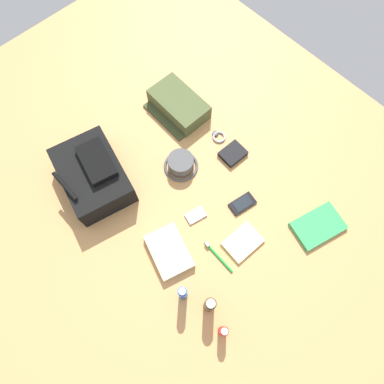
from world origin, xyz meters
name	(u,v)px	position (x,y,z in m)	size (l,w,h in m)	color
ground_plane	(192,196)	(0.00, 0.00, -0.01)	(2.64, 2.02, 0.02)	tan
backpack	(93,175)	(0.34, 0.26, 0.07)	(0.40, 0.32, 0.16)	black
toiletry_pouch	(178,105)	(0.37, -0.26, 0.04)	(0.28, 0.21, 0.08)	#47512D
bucket_hat	(181,164)	(0.14, -0.06, 0.03)	(0.16, 0.16, 0.07)	#4C4C4C
sunscreen_spray	(223,331)	(-0.48, 0.29, 0.05)	(0.03, 0.03, 0.11)	red
cologne_bottle	(210,305)	(-0.38, 0.27, 0.07)	(0.04, 0.04, 0.15)	#473319
deodorant_spray	(183,293)	(-0.28, 0.31, 0.07)	(0.03, 0.03, 0.16)	blue
paperback_novel	(318,226)	(-0.47, -0.29, 0.01)	(0.19, 0.24, 0.02)	#2D934C
cell_phone	(242,204)	(-0.18, -0.13, 0.01)	(0.08, 0.12, 0.01)	black
media_player	(196,215)	(-0.08, 0.05, 0.01)	(0.07, 0.09, 0.01)	#B7B7BC
wristwatch	(219,137)	(0.13, -0.29, 0.01)	(0.07, 0.06, 0.01)	#99999E
toothbrush	(217,255)	(-0.26, 0.11, 0.01)	(0.16, 0.02, 0.02)	#198C33
wallet	(233,154)	(0.02, -0.27, 0.01)	(0.09, 0.11, 0.02)	black
notepad	(243,242)	(-0.30, -0.01, 0.01)	(0.11, 0.15, 0.02)	beige
folded_towel	(169,251)	(-0.12, 0.24, 0.02)	(0.20, 0.14, 0.04)	beige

